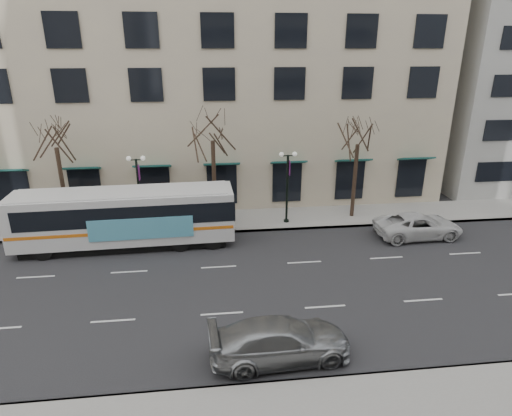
{
  "coord_description": "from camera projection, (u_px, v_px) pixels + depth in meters",
  "views": [
    {
      "loc": [
        -0.34,
        -19.48,
        11.8
      ],
      "look_at": [
        2.01,
        1.04,
        4.0
      ],
      "focal_mm": 30.0,
      "sensor_mm": 36.0,
      "label": 1
    }
  ],
  "objects": [
    {
      "name": "tree_far_right",
      "position": [
        359.0,
        131.0,
        29.29
      ],
      "size": [
        3.6,
        3.6,
        8.06
      ],
      "color": "black",
      "rests_on": "ground"
    },
    {
      "name": "lamp_post_left",
      "position": [
        139.0,
        189.0,
        28.36
      ],
      "size": [
        1.22,
        0.45,
        5.21
      ],
      "color": "black",
      "rests_on": "ground"
    },
    {
      "name": "ground",
      "position": [
        220.0,
        288.0,
        22.31
      ],
      "size": [
        160.0,
        160.0,
        0.0
      ],
      "primitive_type": "plane",
      "color": "black",
      "rests_on": "ground"
    },
    {
      "name": "tree_far_left",
      "position": [
        54.0,
        133.0,
        27.06
      ],
      "size": [
        3.6,
        3.6,
        8.34
      ],
      "color": "black",
      "rests_on": "ground"
    },
    {
      "name": "sidewalk_far",
      "position": [
        284.0,
        218.0,
        31.18
      ],
      "size": [
        80.0,
        4.0,
        0.15
      ],
      "primitive_type": "cube",
      "color": "gray",
      "rests_on": "ground"
    },
    {
      "name": "white_pickup",
      "position": [
        418.0,
        225.0,
        28.12
      ],
      "size": [
        5.74,
        2.79,
        1.57
      ],
      "primitive_type": "imported",
      "rotation": [
        0.0,
        0.0,
        1.6
      ],
      "color": "silver",
      "rests_on": "ground"
    },
    {
      "name": "lamp_post_right",
      "position": [
        287.0,
        184.0,
        29.43
      ],
      "size": [
        1.22,
        0.45,
        5.21
      ],
      "color": "black",
      "rests_on": "ground"
    },
    {
      "name": "silver_car",
      "position": [
        280.0,
        340.0,
        17.05
      ],
      "size": [
        5.83,
        2.67,
        1.65
      ],
      "primitive_type": "imported",
      "rotation": [
        0.0,
        0.0,
        1.63
      ],
      "color": "#929599",
      "rests_on": "ground"
    },
    {
      "name": "building_hotel",
      "position": [
        185.0,
        44.0,
        37.38
      ],
      "size": [
        40.0,
        20.0,
        24.0
      ],
      "primitive_type": "cube",
      "color": "#C4B696",
      "rests_on": "ground"
    },
    {
      "name": "city_bus",
      "position": [
        126.0,
        216.0,
        26.41
      ],
      "size": [
        13.47,
        3.33,
        3.63
      ],
      "rotation": [
        0.0,
        0.0,
        0.03
      ],
      "color": "silver",
      "rests_on": "ground"
    },
    {
      "name": "tree_far_mid",
      "position": [
        212.0,
        126.0,
        28.05
      ],
      "size": [
        3.6,
        3.6,
        8.55
      ],
      "color": "black",
      "rests_on": "ground"
    }
  ]
}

